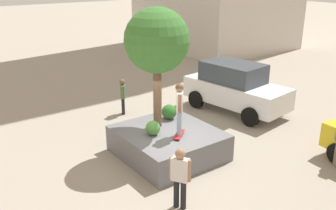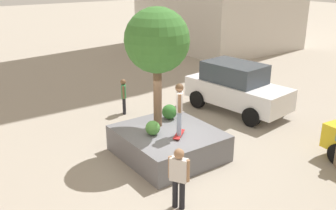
{
  "view_description": "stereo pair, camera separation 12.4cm",
  "coord_description": "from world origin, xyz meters",
  "px_view_note": "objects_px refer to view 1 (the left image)",
  "views": [
    {
      "loc": [
        8.77,
        -6.6,
        5.9
      ],
      "look_at": [
        -0.38,
        0.06,
        1.79
      ],
      "focal_mm": 40.18,
      "sensor_mm": 36.0,
      "label": 1
    },
    {
      "loc": [
        8.85,
        -6.5,
        5.9
      ],
      "look_at": [
        -0.38,
        0.06,
        1.79
      ],
      "focal_mm": 40.18,
      "sensor_mm": 36.0,
      "label": 2
    }
  ],
  "objects_px": {
    "plaza_tree": "(157,41)",
    "passerby_with_bag": "(123,94)",
    "bystander_watching": "(180,174)",
    "skateboarder": "(179,105)",
    "planter_ledge": "(168,143)",
    "police_car": "(235,87)",
    "skateboard": "(179,134)"
  },
  "relations": [
    {
      "from": "plaza_tree",
      "to": "passerby_with_bag",
      "type": "height_order",
      "value": "plaza_tree"
    },
    {
      "from": "plaza_tree",
      "to": "bystander_watching",
      "type": "height_order",
      "value": "plaza_tree"
    },
    {
      "from": "passerby_with_bag",
      "to": "skateboarder",
      "type": "bearing_deg",
      "value": -7.85
    },
    {
      "from": "plaza_tree",
      "to": "skateboarder",
      "type": "distance_m",
      "value": 2.14
    },
    {
      "from": "planter_ledge",
      "to": "skateboarder",
      "type": "bearing_deg",
      "value": 4.48
    },
    {
      "from": "plaza_tree",
      "to": "bystander_watching",
      "type": "xyz_separation_m",
      "value": [
        3.12,
        -1.46,
        -2.78
      ]
    },
    {
      "from": "skateboarder",
      "to": "passerby_with_bag",
      "type": "relative_size",
      "value": 1.08
    },
    {
      "from": "passerby_with_bag",
      "to": "police_car",
      "type": "bearing_deg",
      "value": 59.01
    },
    {
      "from": "skateboarder",
      "to": "police_car",
      "type": "distance_m",
      "value": 5.41
    },
    {
      "from": "police_car",
      "to": "passerby_with_bag",
      "type": "xyz_separation_m",
      "value": [
        -2.51,
        -4.17,
        -0.18
      ]
    },
    {
      "from": "skateboard",
      "to": "passerby_with_bag",
      "type": "bearing_deg",
      "value": 172.15
    },
    {
      "from": "plaza_tree",
      "to": "skateboarder",
      "type": "bearing_deg",
      "value": 4.06
    },
    {
      "from": "planter_ledge",
      "to": "plaza_tree",
      "type": "xyz_separation_m",
      "value": [
        -0.54,
        -0.03,
        3.32
      ]
    },
    {
      "from": "skateboarder",
      "to": "skateboard",
      "type": "bearing_deg",
      "value": 45.0
    },
    {
      "from": "plaza_tree",
      "to": "skateboarder",
      "type": "xyz_separation_m",
      "value": [
        1.09,
        0.08,
        -1.84
      ]
    },
    {
      "from": "planter_ledge",
      "to": "bystander_watching",
      "type": "distance_m",
      "value": 3.03
    },
    {
      "from": "planter_ledge",
      "to": "plaza_tree",
      "type": "height_order",
      "value": "plaza_tree"
    },
    {
      "from": "skateboard",
      "to": "bystander_watching",
      "type": "height_order",
      "value": "bystander_watching"
    },
    {
      "from": "passerby_with_bag",
      "to": "bystander_watching",
      "type": "bearing_deg",
      "value": -17.87
    },
    {
      "from": "planter_ledge",
      "to": "plaza_tree",
      "type": "bearing_deg",
      "value": -176.36
    },
    {
      "from": "police_car",
      "to": "passerby_with_bag",
      "type": "distance_m",
      "value": 4.87
    },
    {
      "from": "skateboard",
      "to": "bystander_watching",
      "type": "xyz_separation_m",
      "value": [
        2.03,
        -1.54,
        0.04
      ]
    },
    {
      "from": "skateboard",
      "to": "planter_ledge",
      "type": "bearing_deg",
      "value": -175.52
    },
    {
      "from": "plaza_tree",
      "to": "police_car",
      "type": "relative_size",
      "value": 0.83
    },
    {
      "from": "planter_ledge",
      "to": "skateboarder",
      "type": "relative_size",
      "value": 1.91
    },
    {
      "from": "bystander_watching",
      "to": "skateboarder",
      "type": "bearing_deg",
      "value": 142.92
    },
    {
      "from": "planter_ledge",
      "to": "skateboarder",
      "type": "height_order",
      "value": "skateboarder"
    },
    {
      "from": "skateboarder",
      "to": "bystander_watching",
      "type": "relative_size",
      "value": 0.97
    },
    {
      "from": "police_car",
      "to": "bystander_watching",
      "type": "height_order",
      "value": "police_car"
    },
    {
      "from": "skateboard",
      "to": "skateboarder",
      "type": "bearing_deg",
      "value": -135.0
    },
    {
      "from": "bystander_watching",
      "to": "skateboard",
      "type": "bearing_deg",
      "value": 142.92
    },
    {
      "from": "planter_ledge",
      "to": "police_car",
      "type": "xyz_separation_m",
      "value": [
        -1.73,
        4.88,
        0.63
      ]
    }
  ]
}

